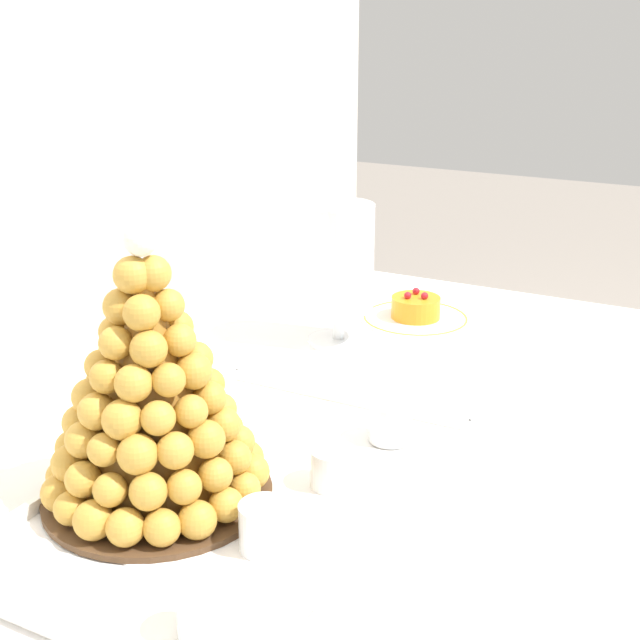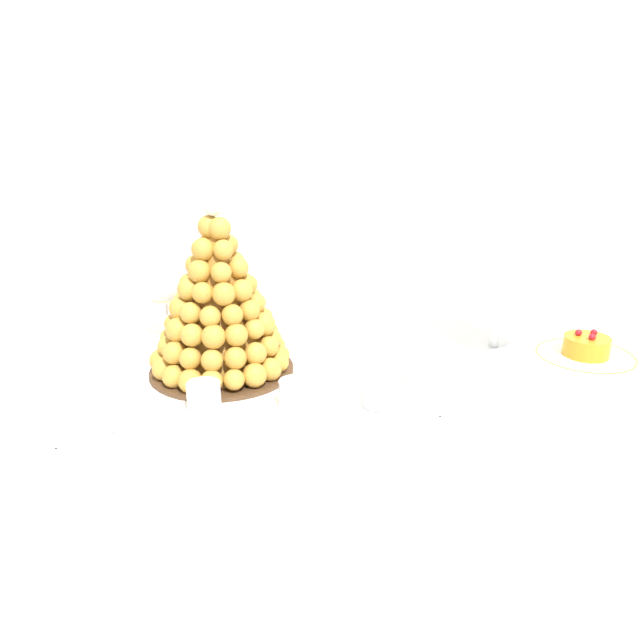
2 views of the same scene
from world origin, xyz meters
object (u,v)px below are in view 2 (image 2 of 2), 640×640
object	(u,v)px
croquembouche	(218,306)
dessert_cup_mid_left	(204,399)
dessert_cup_mid_right	(380,392)
serving_tray	(250,390)
fruit_tart_plate	(586,351)
dessert_cup_left	(111,412)
wine_glass	(165,288)
macaron_goblet	(499,281)
dessert_cup_centre	(296,395)

from	to	relation	value
croquembouche	dessert_cup_mid_left	world-z (taller)	croquembouche
croquembouche	dessert_cup_mid_right	size ratio (longest dim) A/B	5.87
serving_tray	fruit_tart_plate	xyz separation A→B (m)	(0.70, 0.05, 0.01)
dessert_cup_left	wine_glass	world-z (taller)	wine_glass
serving_tray	dessert_cup_mid_right	distance (m)	0.24
dessert_cup_mid_right	fruit_tart_plate	size ratio (longest dim) A/B	0.28
serving_tray	wine_glass	xyz separation A→B (m)	(-0.16, 0.29, 0.12)
croquembouche	wine_glass	xyz separation A→B (m)	(-0.11, 0.20, -0.01)
serving_tray	dessert_cup_left	size ratio (longest dim) A/B	11.19
dessert_cup_mid_left	dessert_cup_mid_right	bearing A→B (deg)	-4.14
serving_tray	fruit_tart_plate	size ratio (longest dim) A/B	2.92
macaron_goblet	wine_glass	bearing A→B (deg)	167.26
dessert_cup_left	dessert_cup_centre	size ratio (longest dim) A/B	0.94
serving_tray	dessert_cup_left	bearing A→B (deg)	-155.70
fruit_tart_plate	serving_tray	bearing A→B (deg)	-175.93
macaron_goblet	fruit_tart_plate	xyz separation A→B (m)	(0.17, -0.08, -0.14)
dessert_cup_mid_left	macaron_goblet	size ratio (longest dim) A/B	0.23
croquembouche	dessert_cup_left	size ratio (longest dim) A/B	6.38
dessert_cup_mid_left	wine_glass	distance (m)	0.39
dessert_cup_mid_right	macaron_goblet	distance (m)	0.41
dessert_cup_left	dessert_cup_mid_left	xyz separation A→B (m)	(0.15, 0.02, 0.00)
fruit_tart_plate	macaron_goblet	bearing A→B (deg)	153.88
serving_tray	macaron_goblet	xyz separation A→B (m)	(0.53, 0.13, 0.15)
dessert_cup_mid_left	wine_glass	world-z (taller)	wine_glass
serving_tray	dessert_cup_mid_left	bearing A→B (deg)	-134.18
serving_tray	croquembouche	size ratio (longest dim) A/B	1.76
serving_tray	macaron_goblet	bearing A→B (deg)	13.86
serving_tray	wine_glass	distance (m)	0.35
dessert_cup_centre	fruit_tart_plate	distance (m)	0.64
serving_tray	wine_glass	size ratio (longest dim) A/B	3.43
fruit_tart_plate	wine_glass	xyz separation A→B (m)	(-0.86, 0.24, 0.11)
dessert_cup_centre	wine_glass	xyz separation A→B (m)	(-0.23, 0.38, 0.10)
serving_tray	dessert_cup_mid_right	size ratio (longest dim) A/B	10.30
dessert_cup_centre	macaron_goblet	xyz separation A→B (m)	(0.46, 0.22, 0.12)
dessert_cup_mid_left	dessert_cup_mid_right	world-z (taller)	same
dessert_cup_mid_left	serving_tray	bearing A→B (deg)	45.82
dessert_cup_centre	dessert_cup_mid_right	world-z (taller)	dessert_cup_mid_right
dessert_cup_left	dessert_cup_mid_left	world-z (taller)	same
croquembouche	dessert_cup_mid_right	bearing A→B (deg)	-35.92
wine_glass	dessert_cup_centre	bearing A→B (deg)	-58.27
croquembouche	wine_glass	size ratio (longest dim) A/B	1.96
serving_tray	dessert_cup_centre	xyz separation A→B (m)	(0.07, -0.09, 0.03)
dessert_cup_mid_left	dessert_cup_centre	world-z (taller)	dessert_cup_mid_left
dessert_cup_centre	wine_glass	distance (m)	0.46
serving_tray	dessert_cup_mid_right	xyz separation A→B (m)	(0.22, -0.10, 0.03)
croquembouche	macaron_goblet	world-z (taller)	croquembouche
fruit_tart_plate	croquembouche	bearing A→B (deg)	177.11
dessert_cup_left	macaron_goblet	distance (m)	0.81
wine_glass	dessert_cup_mid_right	bearing A→B (deg)	-46.16
croquembouche	wine_glass	bearing A→B (deg)	119.21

